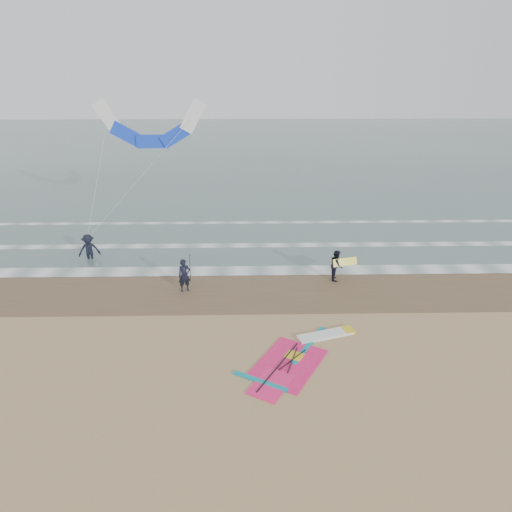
{
  "coord_description": "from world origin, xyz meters",
  "views": [
    {
      "loc": [
        -1.73,
        -14.19,
        10.11
      ],
      "look_at": [
        -1.34,
        5.0,
        2.2
      ],
      "focal_mm": 32.0,
      "sensor_mm": 36.0,
      "label": 1
    }
  ],
  "objects_px": {
    "person_standing": "(184,275)",
    "person_walking": "(336,265)",
    "person_wading": "(88,244)",
    "surf_kite": "(151,129)",
    "windsurf_rig": "(300,356)"
  },
  "relations": [
    {
      "from": "person_wading",
      "to": "surf_kite",
      "type": "bearing_deg",
      "value": 17.69
    },
    {
      "from": "person_wading",
      "to": "surf_kite",
      "type": "distance_m",
      "value": 7.43
    },
    {
      "from": "person_walking",
      "to": "person_wading",
      "type": "height_order",
      "value": "person_wading"
    },
    {
      "from": "person_standing",
      "to": "person_wading",
      "type": "bearing_deg",
      "value": 124.09
    },
    {
      "from": "person_wading",
      "to": "person_standing",
      "type": "bearing_deg",
      "value": -51.55
    },
    {
      "from": "person_standing",
      "to": "person_walking",
      "type": "bearing_deg",
      "value": -12.6
    },
    {
      "from": "person_walking",
      "to": "surf_kite",
      "type": "relative_size",
      "value": 0.22
    },
    {
      "from": "windsurf_rig",
      "to": "person_wading",
      "type": "bearing_deg",
      "value": 138.41
    },
    {
      "from": "surf_kite",
      "to": "person_wading",
      "type": "bearing_deg",
      "value": -145.39
    },
    {
      "from": "windsurf_rig",
      "to": "person_walking",
      "type": "xyz_separation_m",
      "value": [
        2.59,
        6.79,
        0.77
      ]
    },
    {
      "from": "person_standing",
      "to": "windsurf_rig",
      "type": "bearing_deg",
      "value": -69.5
    },
    {
      "from": "person_walking",
      "to": "surf_kite",
      "type": "distance_m",
      "value": 12.87
    },
    {
      "from": "person_walking",
      "to": "person_wading",
      "type": "xyz_separation_m",
      "value": [
        -13.54,
        2.93,
        0.13
      ]
    },
    {
      "from": "windsurf_rig",
      "to": "surf_kite",
      "type": "bearing_deg",
      "value": 121.07
    },
    {
      "from": "person_wading",
      "to": "surf_kite",
      "type": "relative_size",
      "value": 0.25
    }
  ]
}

